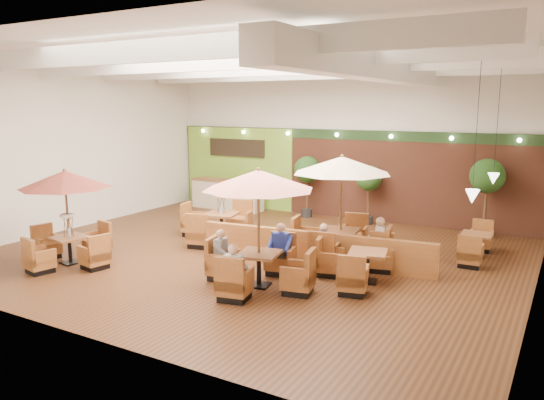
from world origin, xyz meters
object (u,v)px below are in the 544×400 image
Objects in this scene: service_counter at (227,195)px; topiary_0 at (307,172)px; table_0 at (66,199)px; table_2 at (341,189)px; booth_divider at (313,248)px; table_5 at (476,246)px; diner_3 at (324,241)px; table_4 at (356,266)px; diner_2 at (223,249)px; topiary_1 at (369,180)px; topiary_2 at (487,179)px; diner_0 at (234,266)px; diner_1 at (280,244)px; table_3 at (214,224)px; diner_4 at (378,236)px; table_1 at (259,207)px.

service_counter is 1.33× the size of topiary_0.
table_0 is 7.15m from table_2.
service_counter is 3.61m from topiary_0.
booth_divider is at bearing -62.27° from topiary_0.
booth_divider is 4.49m from table_5.
diner_3 is (6.64, -5.34, 0.15)m from service_counter.
table_4 is 3.19m from diner_2.
topiary_2 reaches higher than topiary_1.
diner_1 reaches higher than diner_0.
topiary_1 is 2.55× the size of diner_1.
diner_1 is at bearing 31.92° from table_0.
table_3 is 1.42× the size of topiary_1.
topiary_0 is at bearing 3.34° from service_counter.
diner_0 is (3.52, -4.10, 0.28)m from table_3.
table_4 reaches higher than booth_divider.
table_4 is at bearing -174.12° from diner_1.
topiary_0 is 6.47m from diner_3.
table_2 reaches higher than topiary_0.
table_3 is 5.41m from diner_0.
diner_4 is (2.83, 2.93, 0.03)m from diner_2.
diner_2 is (-1.01, 0.00, -1.12)m from table_1.
topiary_2 is (-0.19, 2.60, 1.51)m from table_5.
diner_2 is at bearing -97.26° from topiary_1.
table_0 is 3.42× the size of diner_3.
diner_1 is at bearing -137.68° from table_5.
table_2 reaches higher than diner_0.
table_5 is 4.92m from topiary_1.
table_0 is at bearing 178.17° from table_1.
table_0 reaches higher than diner_1.
table_0 is 0.91× the size of table_1.
topiary_0 is (-2.43, 7.42, -0.18)m from table_1.
service_counter is at bearing -178.02° from topiary_1.
table_0 reaches higher than table_4.
table_3 is 7.66m from table_5.
diner_4 is (7.68, -4.30, 0.18)m from service_counter.
topiary_2 is 3.35× the size of diner_3.
table_0 is 7.55m from table_4.
table_1 is 3.73× the size of diner_2.
table_2 is 0.98× the size of table_3.
diner_1 is at bearing 124.50° from diner_2.
diner_0 is at bearing -64.24° from table_3.
diner_2 is (-1.01, 1.01, -0.01)m from diner_0.
table_0 is at bearing -157.45° from booth_divider.
diner_2 is at bearing -131.31° from table_2.
diner_1 is at bearing 119.83° from diner_4.
table_2 is (0.78, 2.93, 0.05)m from table_1.
table_5 is (3.94, 4.83, -1.53)m from table_1.
topiary_1 is (5.16, 8.38, -0.17)m from table_0.
table_1 is at bearing 21.69° from table_0.
diner_3 is (3.21, -5.54, -0.95)m from topiary_0.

